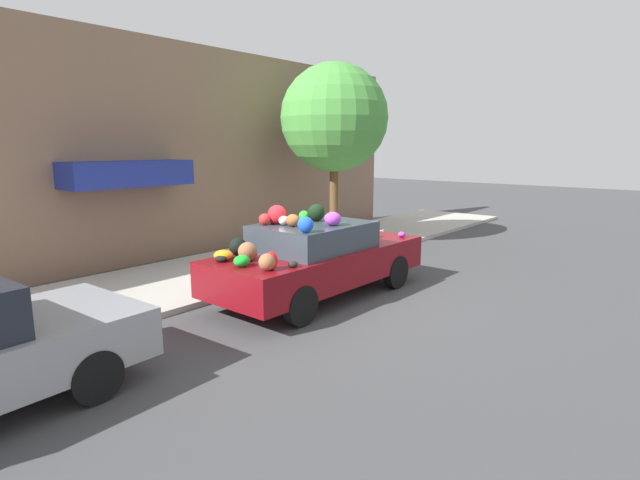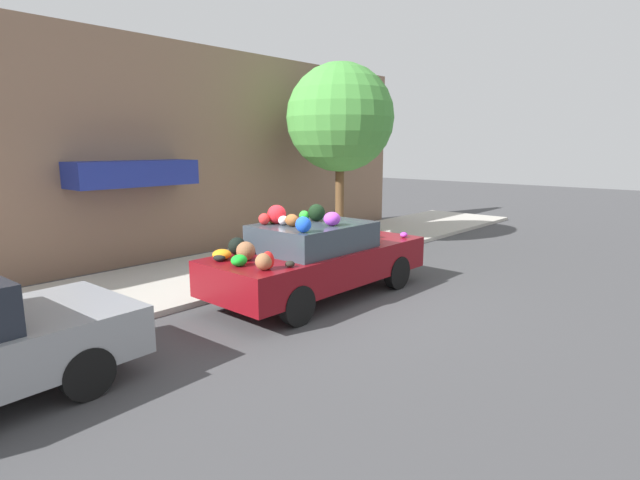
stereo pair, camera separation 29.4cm
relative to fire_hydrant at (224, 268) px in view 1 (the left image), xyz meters
The scene contains 6 objects.
ground_plane 1.88m from the fire_hydrant, 60.24° to the right, with size 60.00×60.00×0.00m, color #424244.
sidewalk_curb 1.49m from the fire_hydrant, 50.86° to the left, with size 24.00×3.20×0.11m.
building_facade 4.06m from the fire_hydrant, 75.69° to the left, with size 18.00×1.20×5.25m.
street_tree 5.89m from the fire_hydrant, 13.52° to the left, with size 2.91×2.91×4.87m.
fire_hydrant is the anchor object (origin of this frame).
art_car 1.88m from the fire_hydrant, 63.30° to the right, with size 4.49×1.78×1.74m.
Camera 1 is at (-6.89, -5.85, 2.78)m, focal length 28.00 mm.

